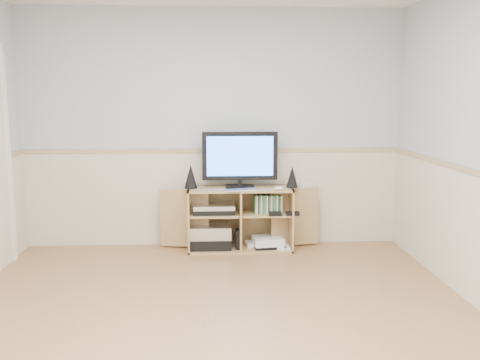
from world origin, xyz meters
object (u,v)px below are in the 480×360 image
monitor (240,157)px  game_consoles (267,242)px  media_cabinet (240,217)px  keyboard (242,190)px

monitor → game_consoles: size_ratio=1.71×
media_cabinet → game_consoles: media_cabinet is taller
keyboard → game_consoles: bearing=11.0°
media_cabinet → monitor: 0.63m
game_consoles → media_cabinet: bearing=167.3°
media_cabinet → keyboard: 0.38m
monitor → keyboard: bearing=-85.7°
media_cabinet → game_consoles: 0.39m
keyboard → monitor: bearing=79.6°
media_cabinet → monitor: size_ratio=2.16×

